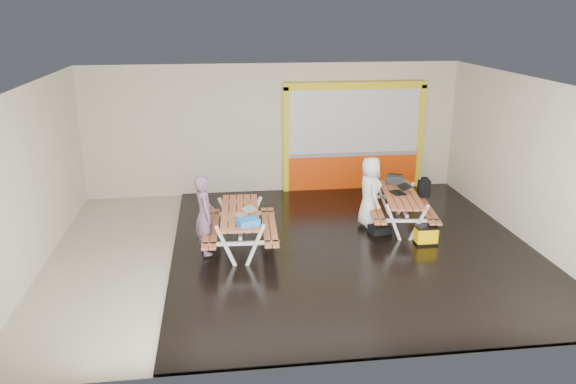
{
  "coord_description": "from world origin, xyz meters",
  "views": [
    {
      "loc": [
        -1.49,
        -10.7,
        4.83
      ],
      "look_at": [
        0.0,
        0.9,
        1.0
      ],
      "focal_mm": 34.95,
      "sensor_mm": 36.0,
      "label": 1
    }
  ],
  "objects": [
    {
      "name": "kiosk",
      "position": [
        2.2,
        3.93,
        1.44
      ],
      "size": [
        3.88,
        0.16,
        3.0
      ],
      "color": "#ED4108",
      "rests_on": "room"
    },
    {
      "name": "person_right",
      "position": [
        1.9,
        1.05,
        0.88
      ],
      "size": [
        0.55,
        0.81,
        1.61
      ],
      "primitive_type": "imported",
      "rotation": [
        0.0,
        0.0,
        1.62
      ],
      "color": "white",
      "rests_on": "deck"
    },
    {
      "name": "fluke_bag",
      "position": [
        2.83,
        -0.12,
        0.24
      ],
      "size": [
        0.47,
        0.3,
        0.4
      ],
      "color": "black",
      "rests_on": "deck"
    },
    {
      "name": "room",
      "position": [
        0.0,
        0.0,
        1.75
      ],
      "size": [
        10.02,
        8.02,
        3.52
      ],
      "color": "#BEB5A1",
      "rests_on": "ground"
    },
    {
      "name": "laptop_left",
      "position": [
        -1.01,
        -0.12,
        0.92
      ],
      "size": [
        0.47,
        0.44,
        0.16
      ],
      "color": "silver",
      "rests_on": "picnic_table_left"
    },
    {
      "name": "person_left",
      "position": [
        -1.81,
        -0.06,
        0.91
      ],
      "size": [
        0.5,
        0.66,
        1.65
      ],
      "primitive_type": "imported",
      "rotation": [
        0.0,
        0.0,
        1.76
      ],
      "color": "#75536E",
      "rests_on": "deck"
    },
    {
      "name": "dark_case",
      "position": [
        2.03,
        0.6,
        0.13
      ],
      "size": [
        0.51,
        0.42,
        0.17
      ],
      "primitive_type": "cube",
      "rotation": [
        0.0,
        0.0,
        0.2
      ],
      "color": "black",
      "rests_on": "deck"
    },
    {
      "name": "toolbox",
      "position": [
        2.68,
        1.69,
        0.94
      ],
      "size": [
        0.49,
        0.35,
        0.25
      ],
      "color": "black",
      "rests_on": "picnic_table_right"
    },
    {
      "name": "picnic_table_right",
      "position": [
        2.59,
        0.94,
        0.64
      ],
      "size": [
        1.72,
        2.29,
        0.85
      ],
      "color": "#B86137",
      "rests_on": "deck"
    },
    {
      "name": "laptop_right",
      "position": [
        2.59,
        0.99,
        0.9
      ],
      "size": [
        0.47,
        0.43,
        0.18
      ],
      "color": "black",
      "rests_on": "picnic_table_right"
    },
    {
      "name": "picnic_table_left",
      "position": [
        -1.09,
        0.16,
        0.67
      ],
      "size": [
        1.58,
        2.25,
        0.88
      ],
      "color": "#B86137",
      "rests_on": "deck"
    },
    {
      "name": "backpack",
      "position": [
        3.36,
        1.52,
        0.77
      ],
      "size": [
        0.3,
        0.21,
        0.48
      ],
      "color": "black",
      "rests_on": "picnic_table_right"
    },
    {
      "name": "deck",
      "position": [
        1.25,
        0.0,
        0.03
      ],
      "size": [
        7.5,
        7.98,
        0.05
      ],
      "primitive_type": "cube",
      "color": "black",
      "rests_on": "room"
    },
    {
      "name": "blue_pouch",
      "position": [
        -0.97,
        -0.62,
        0.93
      ],
      "size": [
        0.47,
        0.4,
        0.12
      ],
      "primitive_type": "cube",
      "rotation": [
        0.0,
        0.0,
        0.32
      ],
      "color": "blue",
      "rests_on": "picnic_table_left"
    }
  ]
}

